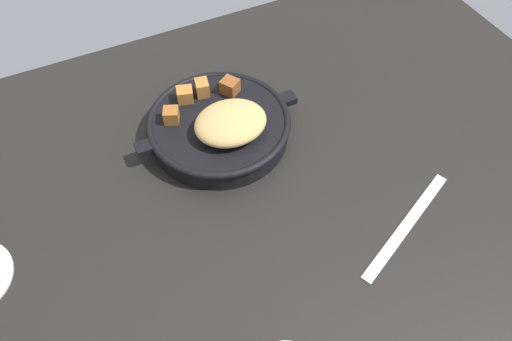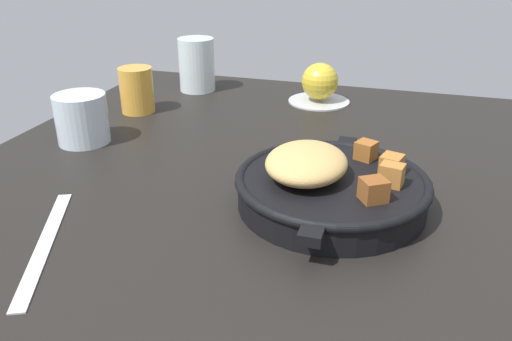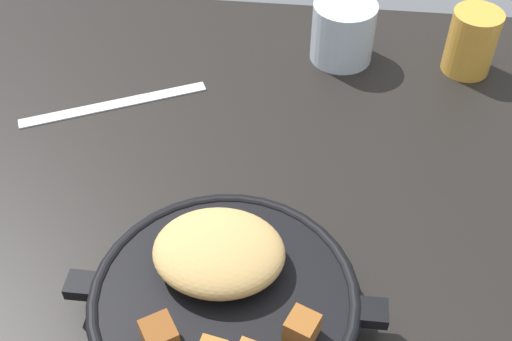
# 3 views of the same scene
# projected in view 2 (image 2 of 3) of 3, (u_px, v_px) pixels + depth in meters

# --- Properties ---
(ground_plane) EXTENTS (1.15, 0.83, 0.02)m
(ground_plane) POSITION_uv_depth(u_px,v_px,m) (233.00, 218.00, 0.63)
(ground_plane) COLOR black
(cast_iron_skillet) EXTENTS (0.28, 0.23, 0.08)m
(cast_iron_skillet) POSITION_uv_depth(u_px,v_px,m) (329.00, 185.00, 0.62)
(cast_iron_skillet) COLOR black
(cast_iron_skillet) RESTS_ON ground_plane
(saucer_plate) EXTENTS (0.12, 0.12, 0.01)m
(saucer_plate) POSITION_uv_depth(u_px,v_px,m) (319.00, 100.00, 1.01)
(saucer_plate) COLOR #B7BABF
(saucer_plate) RESTS_ON ground_plane
(red_apple) EXTENTS (0.07, 0.07, 0.07)m
(red_apple) POSITION_uv_depth(u_px,v_px,m) (320.00, 81.00, 0.99)
(red_apple) COLOR gold
(red_apple) RESTS_ON saucer_plate
(butter_knife) EXTENTS (0.21, 0.11, 0.00)m
(butter_knife) POSITION_uv_depth(u_px,v_px,m) (45.00, 243.00, 0.55)
(butter_knife) COLOR silver
(butter_knife) RESTS_ON ground_plane
(water_glass_short) EXTENTS (0.08, 0.08, 0.08)m
(water_glass_short) POSITION_uv_depth(u_px,v_px,m) (82.00, 119.00, 0.80)
(water_glass_short) COLOR silver
(water_glass_short) RESTS_ON ground_plane
(water_glass_tall) EXTENTS (0.07, 0.07, 0.11)m
(water_glass_tall) POSITION_uv_depth(u_px,v_px,m) (197.00, 65.00, 1.06)
(water_glass_tall) COLOR silver
(water_glass_tall) RESTS_ON ground_plane
(juice_glass_amber) EXTENTS (0.06, 0.06, 0.08)m
(juice_glass_amber) POSITION_uv_depth(u_px,v_px,m) (137.00, 90.00, 0.94)
(juice_glass_amber) COLOR gold
(juice_glass_amber) RESTS_ON ground_plane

